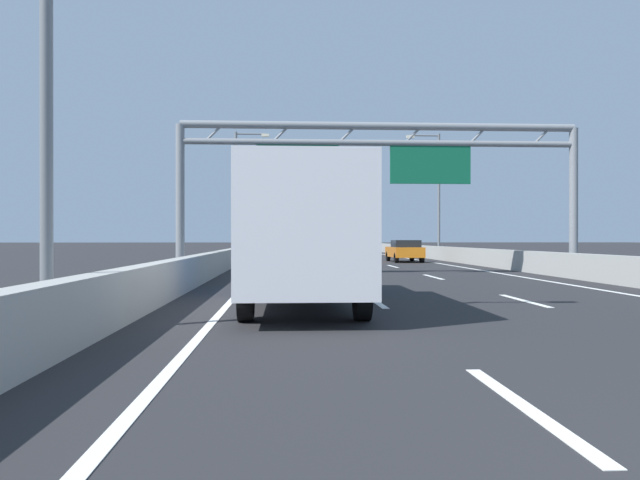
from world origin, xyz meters
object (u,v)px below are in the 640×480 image
(streetlamp_right_far, at_px, (371,210))
(green_car, at_px, (314,244))
(sign_gantry, at_px, (377,159))
(box_truck, at_px, (301,233))
(streetlamp_right_distant, at_px, (345,218))
(black_car, at_px, (292,247))
(streetlamp_left_mid, at_px, (239,187))
(streetlamp_left_far, at_px, (260,209))
(streetlamp_left_distant, at_px, (268,218))
(silver_car, at_px, (287,244))
(streetlamp_right_mid, at_px, (436,187))
(blue_car, at_px, (321,245))
(orange_car, at_px, (405,250))
(yellow_car, at_px, (290,243))

(streetlamp_right_far, relative_size, green_car, 2.08)
(sign_gantry, bearing_deg, box_truck, -106.85)
(streetlamp_right_far, bearing_deg, streetlamp_right_distant, 90.00)
(black_car, bearing_deg, box_truck, -90.33)
(streetlamp_left_mid, xyz_separation_m, streetlamp_left_far, (0.00, 35.82, 0.00))
(streetlamp_left_distant, height_order, silver_car, streetlamp_left_distant)
(streetlamp_left_mid, distance_m, streetlamp_left_far, 35.82)
(streetlamp_right_mid, distance_m, blue_car, 25.54)
(streetlamp_left_mid, relative_size, box_truck, 1.10)
(sign_gantry, xyz_separation_m, orange_car, (3.82, 13.39, -4.10))
(streetlamp_left_mid, xyz_separation_m, yellow_car, (4.11, 54.65, -4.63))
(yellow_car, bearing_deg, streetlamp_left_mid, -94.30)
(sign_gantry, xyz_separation_m, box_truck, (-3.44, -11.38, -3.20))
(streetlamp_left_distant, bearing_deg, streetlamp_right_distant, 0.00)
(streetlamp_left_mid, relative_size, silver_car, 2.18)
(streetlamp_right_far, relative_size, orange_car, 2.31)
(sign_gantry, distance_m, streetlamp_left_distant, 92.42)
(silver_car, bearing_deg, streetlamp_left_far, -118.97)
(blue_car, xyz_separation_m, silver_car, (-3.93, 18.38, -0.05))
(streetlamp_left_mid, xyz_separation_m, orange_car, (11.13, -7.10, -4.66))
(sign_gantry, distance_m, streetlamp_right_mid, 21.87)
(sign_gantry, height_order, yellow_car, sign_gantry)
(streetlamp_right_distant, relative_size, blue_car, 2.04)
(streetlamp_right_far, bearing_deg, streetlamp_left_mid, -112.63)
(streetlamp_right_mid, xyz_separation_m, streetlamp_right_distant, (0.00, 71.64, 0.00))
(green_car, bearing_deg, streetlamp_right_far, -51.67)
(blue_car, bearing_deg, green_car, 89.67)
(silver_car, bearing_deg, streetlamp_right_far, -30.27)
(streetlamp_right_distant, distance_m, green_car, 28.03)
(streetlamp_left_far, xyz_separation_m, black_car, (4.11, -24.75, -4.67))
(streetlamp_right_mid, height_order, yellow_car, streetlamp_right_mid)
(orange_car, relative_size, silver_car, 0.94)
(streetlamp_right_distant, relative_size, yellow_car, 2.07)
(sign_gantry, relative_size, streetlamp_right_distant, 1.78)
(streetlamp_left_distant, distance_m, black_car, 60.89)
(orange_car, height_order, box_truck, box_truck)
(streetlamp_left_mid, relative_size, streetlamp_left_far, 1.00)
(orange_car, bearing_deg, yellow_car, 96.48)
(yellow_car, distance_m, silver_car, 12.25)
(streetlamp_right_mid, bearing_deg, black_car, 134.34)
(streetlamp_left_far, xyz_separation_m, box_truck, (3.87, -67.69, -3.76))
(streetlamp_left_mid, relative_size, streetlamp_left_distant, 1.00)
(silver_car, bearing_deg, green_car, 32.33)
(streetlamp_left_far, distance_m, box_truck, 67.91)
(streetlamp_right_distant, height_order, black_car, streetlamp_right_distant)
(streetlamp_left_mid, height_order, streetlamp_right_mid, same)
(box_truck, bearing_deg, black_car, 89.67)
(sign_gantry, distance_m, black_car, 31.99)
(streetlamp_left_distant, height_order, green_car, streetlamp_left_distant)
(sign_gantry, relative_size, box_truck, 1.95)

